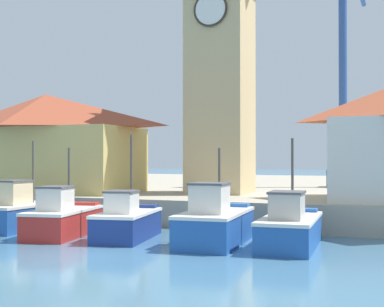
{
  "coord_description": "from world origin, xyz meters",
  "views": [
    {
      "loc": [
        9.85,
        -15.3,
        3.23
      ],
      "look_at": [
        0.22,
        9.59,
        3.5
      ],
      "focal_mm": 50.0,
      "sensor_mm": 36.0,
      "label": 1
    }
  ],
  "objects_px": {
    "fishing_boat_far_left": "(24,213)",
    "fishing_boat_center": "(290,228)",
    "warehouse_left": "(45,142)",
    "fishing_boat_mid_left": "(215,223)",
    "clock_tower": "(220,60)",
    "fishing_boat_left_inner": "(127,222)",
    "fishing_boat_left_outer": "(63,219)",
    "port_crane_near": "(344,86)"
  },
  "relations": [
    {
      "from": "fishing_boat_mid_left",
      "to": "port_crane_near",
      "type": "distance_m",
      "value": 20.58
    },
    {
      "from": "fishing_boat_far_left",
      "to": "fishing_boat_center",
      "type": "bearing_deg",
      "value": -2.46
    },
    {
      "from": "fishing_boat_mid_left",
      "to": "clock_tower",
      "type": "bearing_deg",
      "value": 106.94
    },
    {
      "from": "fishing_boat_left_inner",
      "to": "warehouse_left",
      "type": "bearing_deg",
      "value": 141.8
    },
    {
      "from": "fishing_boat_far_left",
      "to": "fishing_boat_mid_left",
      "type": "distance_m",
      "value": 9.48
    },
    {
      "from": "fishing_boat_center",
      "to": "fishing_boat_mid_left",
      "type": "bearing_deg",
      "value": -174.06
    },
    {
      "from": "fishing_boat_left_outer",
      "to": "clock_tower",
      "type": "height_order",
      "value": "clock_tower"
    },
    {
      "from": "warehouse_left",
      "to": "port_crane_near",
      "type": "height_order",
      "value": "port_crane_near"
    },
    {
      "from": "fishing_boat_left_outer",
      "to": "port_crane_near",
      "type": "xyz_separation_m",
      "value": [
        9.6,
        19.24,
        7.51
      ]
    },
    {
      "from": "fishing_boat_left_outer",
      "to": "port_crane_near",
      "type": "bearing_deg",
      "value": 63.49
    },
    {
      "from": "clock_tower",
      "to": "port_crane_near",
      "type": "xyz_separation_m",
      "value": [
        5.92,
        9.32,
        -0.61
      ]
    },
    {
      "from": "fishing_boat_center",
      "to": "port_crane_near",
      "type": "relative_size",
      "value": 0.26
    },
    {
      "from": "fishing_boat_far_left",
      "to": "warehouse_left",
      "type": "distance_m",
      "value": 8.37
    },
    {
      "from": "clock_tower",
      "to": "port_crane_near",
      "type": "height_order",
      "value": "port_crane_near"
    },
    {
      "from": "fishing_boat_far_left",
      "to": "warehouse_left",
      "type": "xyz_separation_m",
      "value": [
        -3.77,
        6.61,
        3.48
      ]
    },
    {
      "from": "fishing_boat_center",
      "to": "clock_tower",
      "type": "height_order",
      "value": "clock_tower"
    },
    {
      "from": "fishing_boat_mid_left",
      "to": "warehouse_left",
      "type": "distance_m",
      "value": 15.55
    },
    {
      "from": "fishing_boat_far_left",
      "to": "fishing_boat_left_outer",
      "type": "relative_size",
      "value": 0.95
    },
    {
      "from": "fishing_boat_far_left",
      "to": "fishing_boat_center",
      "type": "relative_size",
      "value": 0.91
    },
    {
      "from": "fishing_boat_far_left",
      "to": "clock_tower",
      "type": "relative_size",
      "value": 0.27
    },
    {
      "from": "fishing_boat_far_left",
      "to": "clock_tower",
      "type": "bearing_deg",
      "value": 53.56
    },
    {
      "from": "fishing_boat_left_outer",
      "to": "fishing_boat_mid_left",
      "type": "bearing_deg",
      "value": 2.41
    },
    {
      "from": "fishing_boat_left_inner",
      "to": "port_crane_near",
      "type": "height_order",
      "value": "port_crane_near"
    },
    {
      "from": "fishing_boat_left_outer",
      "to": "warehouse_left",
      "type": "height_order",
      "value": "warehouse_left"
    },
    {
      "from": "fishing_boat_far_left",
      "to": "fishing_boat_center",
      "type": "height_order",
      "value": "fishing_boat_far_left"
    },
    {
      "from": "fishing_boat_left_outer",
      "to": "port_crane_near",
      "type": "height_order",
      "value": "port_crane_near"
    },
    {
      "from": "fishing_boat_left_outer",
      "to": "fishing_boat_left_inner",
      "type": "distance_m",
      "value": 2.91
    },
    {
      "from": "fishing_boat_left_outer",
      "to": "fishing_boat_left_inner",
      "type": "height_order",
      "value": "fishing_boat_left_inner"
    },
    {
      "from": "port_crane_near",
      "to": "fishing_boat_left_outer",
      "type": "bearing_deg",
      "value": -116.51
    },
    {
      "from": "fishing_boat_left_inner",
      "to": "fishing_boat_mid_left",
      "type": "relative_size",
      "value": 0.88
    },
    {
      "from": "fishing_boat_mid_left",
      "to": "fishing_boat_center",
      "type": "xyz_separation_m",
      "value": [
        2.79,
        0.29,
        -0.09
      ]
    },
    {
      "from": "clock_tower",
      "to": "warehouse_left",
      "type": "height_order",
      "value": "clock_tower"
    },
    {
      "from": "fishing_boat_far_left",
      "to": "fishing_boat_mid_left",
      "type": "relative_size",
      "value": 0.9
    },
    {
      "from": "fishing_boat_center",
      "to": "clock_tower",
      "type": "distance_m",
      "value": 13.64
    },
    {
      "from": "fishing_boat_far_left",
      "to": "fishing_boat_left_inner",
      "type": "xyz_separation_m",
      "value": [
        5.73,
        -0.86,
        -0.07
      ]
    },
    {
      "from": "fishing_boat_mid_left",
      "to": "fishing_boat_center",
      "type": "height_order",
      "value": "fishing_boat_center"
    },
    {
      "from": "fishing_boat_far_left",
      "to": "fishing_boat_left_outer",
      "type": "height_order",
      "value": "fishing_boat_far_left"
    },
    {
      "from": "warehouse_left",
      "to": "fishing_boat_mid_left",
      "type": "bearing_deg",
      "value": -29.34
    },
    {
      "from": "port_crane_near",
      "to": "fishing_boat_left_inner",
      "type": "bearing_deg",
      "value": -109.42
    },
    {
      "from": "fishing_boat_mid_left",
      "to": "clock_tower",
      "type": "height_order",
      "value": "clock_tower"
    },
    {
      "from": "fishing_boat_far_left",
      "to": "warehouse_left",
      "type": "bearing_deg",
      "value": 119.67
    },
    {
      "from": "clock_tower",
      "to": "fishing_boat_far_left",
      "type": "bearing_deg",
      "value": -126.44
    }
  ]
}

